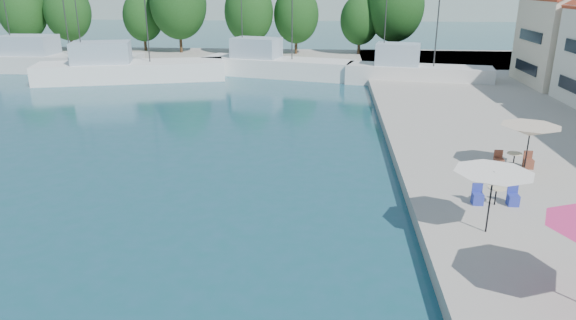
# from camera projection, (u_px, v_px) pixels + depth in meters

# --- Properties ---
(quay_far) EXTENTS (90.00, 16.00, 0.60)m
(quay_far) POSITION_uv_depth(u_px,v_px,m) (246.00, 59.00, 63.22)
(quay_far) COLOR #A6A196
(quay_far) RESTS_ON ground
(trawler_01) EXTENTS (18.62, 4.96, 10.20)m
(trawler_01) POSITION_uv_depth(u_px,v_px,m) (51.00, 61.00, 56.05)
(trawler_01) COLOR silver
(trawler_01) RESTS_ON ground
(trawler_02) EXTENTS (18.51, 9.41, 10.20)m
(trawler_02) POSITION_uv_depth(u_px,v_px,m) (127.00, 70.00, 50.51)
(trawler_02) COLOR white
(trawler_02) RESTS_ON ground
(trawler_03) EXTENTS (16.25, 7.99, 10.20)m
(trawler_03) POSITION_uv_depth(u_px,v_px,m) (274.00, 65.00, 53.15)
(trawler_03) COLOR white
(trawler_03) RESTS_ON ground
(trawler_04) EXTENTS (13.78, 5.71, 10.20)m
(trawler_04) POSITION_uv_depth(u_px,v_px,m) (414.00, 73.00, 48.46)
(trawler_04) COLOR silver
(trawler_04) RESTS_ON ground
(tree_01) EXTENTS (6.02, 6.02, 8.92)m
(tree_01) POSITION_uv_depth(u_px,v_px,m) (22.00, 11.00, 66.42)
(tree_01) COLOR #3F2B19
(tree_01) RESTS_ON quay_far
(tree_02) EXTENTS (5.87, 5.87, 8.69)m
(tree_02) POSITION_uv_depth(u_px,v_px,m) (68.00, 12.00, 66.62)
(tree_02) COLOR #3F2B19
(tree_02) RESTS_ON quay_far
(tree_03) EXTENTS (5.19, 5.19, 7.68)m
(tree_03) POSITION_uv_depth(u_px,v_px,m) (143.00, 16.00, 67.22)
(tree_03) COLOR #3F2B19
(tree_03) RESTS_ON quay_far
(tree_04) EXTENTS (7.10, 7.10, 10.51)m
(tree_04) POSITION_uv_depth(u_px,v_px,m) (178.00, 4.00, 64.89)
(tree_04) COLOR #3F2B19
(tree_04) RESTS_ON quay_far
(tree_05) EXTENTS (6.05, 6.05, 8.95)m
(tree_05) POSITION_uv_depth(u_px,v_px,m) (249.00, 12.00, 63.32)
(tree_05) COLOR #3F2B19
(tree_05) RESTS_ON quay_far
(tree_06) EXTENTS (5.62, 5.62, 8.32)m
(tree_06) POSITION_uv_depth(u_px,v_px,m) (296.00, 15.00, 63.97)
(tree_06) COLOR #3F2B19
(tree_06) RESTS_ON quay_far
(tree_07) EXTENTS (4.91, 4.91, 7.26)m
(tree_07) POSITION_uv_depth(u_px,v_px,m) (360.00, 20.00, 63.92)
(tree_07) COLOR #3F2B19
(tree_07) RESTS_ON quay_far
(tree_08) EXTENTS (6.89, 6.89, 10.20)m
(tree_08) POSITION_uv_depth(u_px,v_px,m) (396.00, 6.00, 62.36)
(tree_08) COLOR #3F2B19
(tree_08) RESTS_ON quay_far
(umbrella_white) EXTENTS (2.77, 2.77, 2.31)m
(umbrella_white) POSITION_uv_depth(u_px,v_px,m) (493.00, 179.00, 17.88)
(umbrella_white) COLOR black
(umbrella_white) RESTS_ON quay_right
(umbrella_cream) EXTENTS (2.74, 2.74, 2.24)m
(umbrella_cream) POSITION_uv_depth(u_px,v_px,m) (530.00, 131.00, 23.98)
(umbrella_cream) COLOR black
(umbrella_cream) RESTS_ON quay_right
(cafe_table_02) EXTENTS (1.82, 0.70, 0.76)m
(cafe_table_02) POSITION_uv_depth(u_px,v_px,m) (495.00, 198.00, 20.73)
(cafe_table_02) COLOR black
(cafe_table_02) RESTS_ON quay_right
(cafe_table_03) EXTENTS (1.82, 0.70, 0.76)m
(cafe_table_03) POSITION_uv_depth(u_px,v_px,m) (513.00, 162.00, 24.89)
(cafe_table_03) COLOR black
(cafe_table_03) RESTS_ON quay_right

